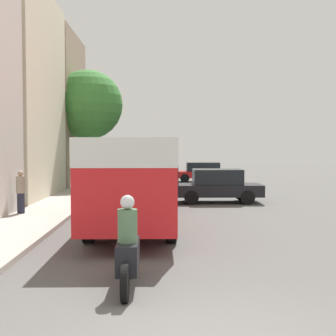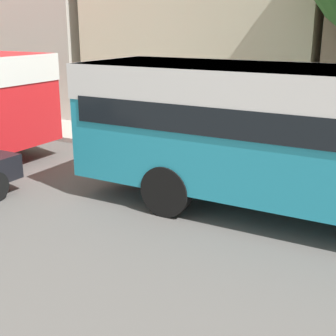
% 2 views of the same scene
% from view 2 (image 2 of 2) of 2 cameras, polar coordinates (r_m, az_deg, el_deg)
% --- Properties ---
extents(pedestrian_near_curb, '(0.34, 0.34, 1.57)m').
position_cam_2_polar(pedestrian_near_curb, '(18.25, -16.00, 8.31)').
color(pedestrian_near_curb, '#232838').
rests_on(pedestrian_near_curb, sidewalk).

